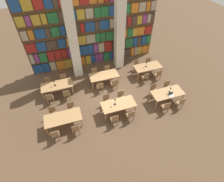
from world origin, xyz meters
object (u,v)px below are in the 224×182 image
at_px(pillar_left, 72,38).
at_px(chair_10, 180,102).
at_px(chair_7, 121,97).
at_px(chair_17, 95,73).
at_px(chair_16, 100,87).
at_px(reading_table_5, 148,67).
at_px(chair_11, 167,86).
at_px(desk_lamp_2, 54,82).
at_px(chair_6, 130,115).
at_px(chair_12, 50,98).
at_px(pillar_center, 120,31).
at_px(chair_22, 158,74).
at_px(chair_9, 154,90).
at_px(chair_14, 67,94).
at_px(chair_23, 149,63).
at_px(chair_21, 137,65).
at_px(reading_table_1, 119,105).
at_px(desk_lamp_3, 146,63).
at_px(reading_table_2, 167,93).
at_px(chair_8, 166,106).
at_px(chair_19, 108,71).
at_px(desk_lamp_0, 115,101).
at_px(chair_5, 107,100).
at_px(chair_1, 53,113).
at_px(chair_3, 71,108).
at_px(chair_18, 114,83).
at_px(chair_4, 115,119).
at_px(chair_20, 145,77).
at_px(desk_lamp_1, 170,89).
at_px(laptop, 171,95).
at_px(reading_table_3, 57,86).
at_px(reading_table_4, 104,76).
at_px(chair_13, 48,83).
at_px(chair_2, 76,129).

relative_size(pillar_left, chair_10, 6.94).
distance_m(chair_7, chair_17, 3.03).
relative_size(chair_16, reading_table_5, 0.43).
relative_size(chair_11, desk_lamp_2, 2.08).
xyz_separation_m(chair_6, chair_12, (-4.34, 2.84, 0.00)).
bearing_deg(pillar_center, chair_22, -48.99).
distance_m(chair_9, chair_14, 5.73).
height_order(chair_22, chair_23, same).
bearing_deg(chair_17, chair_21, 179.23).
bearing_deg(reading_table_1, desk_lamp_3, 41.63).
distance_m(reading_table_2, chair_8, 0.95).
height_order(chair_9, chair_16, same).
xyz_separation_m(chair_9, chair_21, (0.04, 2.87, 0.00)).
height_order(chair_6, chair_9, same).
distance_m(chair_19, chair_21, 2.35).
distance_m(pillar_center, desk_lamp_0, 5.23).
relative_size(chair_5, chair_17, 1.00).
bearing_deg(chair_11, desk_lamp_3, -74.29).
distance_m(chair_1, chair_3, 1.08).
distance_m(chair_12, chair_18, 4.31).
relative_size(chair_12, reading_table_5, 0.43).
bearing_deg(chair_1, reading_table_1, 167.99).
bearing_deg(pillar_left, desk_lamp_3, -19.51).
xyz_separation_m(chair_18, chair_22, (3.37, -0.05, 0.00)).
bearing_deg(chair_18, chair_11, -22.71).
relative_size(pillar_center, chair_17, 6.94).
xyz_separation_m(chair_1, chair_14, (0.98, 1.27, 0.00)).
bearing_deg(chair_1, chair_14, -127.60).
xyz_separation_m(chair_4, chair_20, (3.29, 2.80, 0.00)).
distance_m(desk_lamp_1, desk_lamp_3, 2.90).
xyz_separation_m(chair_3, chair_17, (2.15, 2.80, 0.00)).
bearing_deg(chair_16, chair_22, -0.59).
bearing_deg(chair_18, chair_6, -89.42).
distance_m(chair_6, chair_9, 2.70).
xyz_separation_m(laptop, reading_table_3, (-6.65, 3.20, -0.12)).
distance_m(chair_5, reading_table_4, 2.14).
bearing_deg(chair_12, reading_table_4, 11.42).
bearing_deg(chair_13, chair_10, 149.86).
bearing_deg(chair_16, reading_table_1, -74.77).
distance_m(desk_lamp_1, chair_22, 2.23).
relative_size(pillar_center, chair_2, 6.94).
distance_m(desk_lamp_0, chair_21, 4.67).
height_order(chair_3, desk_lamp_0, desk_lamp_0).
height_order(desk_lamp_1, desk_lamp_3, desk_lamp_3).
relative_size(chair_8, chair_13, 1.00).
relative_size(chair_1, chair_23, 1.00).
height_order(chair_3, chair_23, same).
bearing_deg(desk_lamp_2, reading_table_5, -0.22).
distance_m(chair_12, chair_14, 1.05).
xyz_separation_m(chair_8, chair_13, (-6.61, 4.44, 0.00)).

